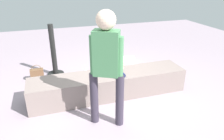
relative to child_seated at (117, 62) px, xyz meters
The scene contains 13 objects.
ground_plane 0.66m from the child_seated, behind, with size 12.00×12.00×0.00m, color #A4919D.
concrete_ledge 0.45m from the child_seated, behind, with size 2.86×0.58×0.43m, color gray.
child_seated is the anchor object (origin of this frame).
adult_standing 0.93m from the child_seated, 118.48° to the right, with size 0.45×0.34×1.68m.
cake_plate 0.41m from the child_seated, 164.67° to the left, with size 0.22×0.22×0.07m.
gift_bag 1.52m from the child_seated, 154.93° to the left, with size 0.19×0.09×0.28m.
railing_post 1.63m from the child_seated, 129.32° to the left, with size 0.36×0.36×1.15m.
water_bottle_near_gift 1.18m from the child_seated, 112.22° to the left, with size 0.06×0.06×0.19m.
water_bottle_far_side 1.18m from the child_seated, 36.57° to the left, with size 0.08×0.08×0.22m.
party_cup_red 1.42m from the child_seated, 66.10° to the left, with size 0.07×0.07×0.10m, color red.
cake_box_white 1.70m from the child_seated, 59.24° to the left, with size 0.31×0.33×0.14m, color white.
handbag_black_leather 0.84m from the child_seated, 47.56° to the left, with size 0.28×0.12×0.34m.
handbag_brown_canvas 1.85m from the child_seated, 142.72° to the left, with size 0.27×0.12×0.36m.
Camera 1 is at (-1.01, -3.30, 2.05)m, focal length 33.86 mm.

